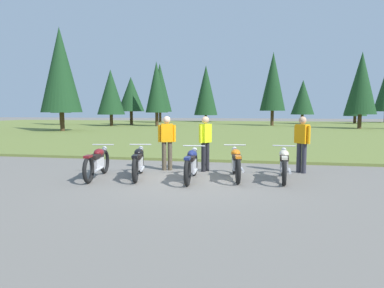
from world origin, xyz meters
name	(u,v)px	position (x,y,z in m)	size (l,w,h in m)	color
ground_plane	(188,179)	(0.00, 0.00, 0.00)	(140.00, 140.00, 0.00)	slate
grass_moorland	(238,129)	(0.00, 25.19, 0.05)	(80.00, 44.00, 0.10)	olive
forest_treeline	(231,88)	(-1.32, 32.88, 4.51)	(43.83, 29.93, 8.71)	#47331E
motorcycle_maroon	(97,162)	(-2.48, -0.24, 0.44)	(0.65, 2.09, 0.88)	black
motorcycle_black	(138,162)	(-1.39, 0.01, 0.44)	(0.74, 2.07, 0.88)	black
motorcycle_navy	(191,164)	(0.11, -0.09, 0.44)	(0.62, 2.10, 0.88)	black
motorcycle_orange	(236,163)	(1.26, 0.36, 0.44)	(0.63, 2.10, 0.88)	black
motorcycle_cream	(284,164)	(2.52, 0.40, 0.44)	(0.62, 2.10, 0.88)	black
rider_in_hivis_vest	(205,140)	(0.27, 1.35, 0.95)	(0.36, 0.50, 1.67)	black
rider_with_back_turned	(167,140)	(-0.92, 1.32, 0.95)	(0.53, 0.32, 1.67)	#4C4233
rider_checking_bike	(302,141)	(3.11, 1.61, 0.95)	(0.42, 0.41, 1.67)	#2D2D38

